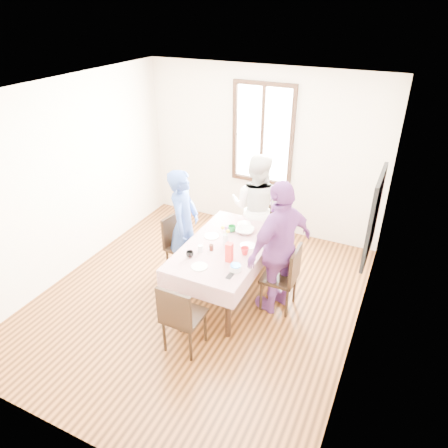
# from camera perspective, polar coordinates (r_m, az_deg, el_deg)

# --- Properties ---
(ground) EXTENTS (4.50, 4.50, 0.00)m
(ground) POSITION_cam_1_polar(r_m,az_deg,el_deg) (5.68, -3.53, -10.16)
(ground) COLOR black
(ground) RESTS_ON ground
(back_wall) EXTENTS (4.00, 0.00, 4.00)m
(back_wall) POSITION_cam_1_polar(r_m,az_deg,el_deg) (6.83, 5.31, 9.80)
(back_wall) COLOR beige
(back_wall) RESTS_ON ground
(right_wall) EXTENTS (0.00, 4.50, 4.50)m
(right_wall) POSITION_cam_1_polar(r_m,az_deg,el_deg) (4.43, 19.30, -3.06)
(right_wall) COLOR beige
(right_wall) RESTS_ON ground
(window_frame) EXTENTS (1.02, 0.06, 1.62)m
(window_frame) POSITION_cam_1_polar(r_m,az_deg,el_deg) (6.72, 5.36, 12.17)
(window_frame) COLOR black
(window_frame) RESTS_ON back_wall
(window_pane) EXTENTS (0.90, 0.02, 1.50)m
(window_pane) POSITION_cam_1_polar(r_m,az_deg,el_deg) (6.73, 5.39, 12.19)
(window_pane) COLOR white
(window_pane) RESTS_ON back_wall
(art_poster) EXTENTS (0.04, 0.76, 0.96)m
(art_poster) POSITION_cam_1_polar(r_m,az_deg,el_deg) (4.60, 20.00, 0.92)
(art_poster) COLOR red
(art_poster) RESTS_ON right_wall
(dining_table) EXTENTS (0.87, 1.58, 0.75)m
(dining_table) POSITION_cam_1_polar(r_m,az_deg,el_deg) (5.54, 0.22, -6.34)
(dining_table) COLOR black
(dining_table) RESTS_ON ground
(tablecloth) EXTENTS (0.99, 1.70, 0.01)m
(tablecloth) POSITION_cam_1_polar(r_m,az_deg,el_deg) (5.33, 0.23, -3.00)
(tablecloth) COLOR #550C16
(tablecloth) RESTS_ON dining_table
(chair_left) EXTENTS (0.48, 0.48, 0.91)m
(chair_left) POSITION_cam_1_polar(r_m,az_deg,el_deg) (5.90, -5.57, -3.17)
(chair_left) COLOR black
(chair_left) RESTS_ON ground
(chair_right) EXTENTS (0.42, 0.42, 0.91)m
(chair_right) POSITION_cam_1_polar(r_m,az_deg,el_deg) (5.33, 7.61, -7.25)
(chair_right) COLOR black
(chair_right) RESTS_ON ground
(chair_far) EXTENTS (0.43, 0.43, 0.91)m
(chair_far) POSITION_cam_1_polar(r_m,az_deg,el_deg) (6.35, 4.41, -0.61)
(chair_far) COLOR black
(chair_far) RESTS_ON ground
(chair_near) EXTENTS (0.42, 0.42, 0.91)m
(chair_near) POSITION_cam_1_polar(r_m,az_deg,el_deg) (4.74, -5.52, -12.39)
(chair_near) COLOR black
(chair_near) RESTS_ON ground
(person_left) EXTENTS (0.50, 0.66, 1.62)m
(person_left) POSITION_cam_1_polar(r_m,az_deg,el_deg) (5.71, -5.57, -0.18)
(person_left) COLOR navy
(person_left) RESTS_ON ground
(person_far) EXTENTS (0.81, 0.63, 1.65)m
(person_far) POSITION_cam_1_polar(r_m,az_deg,el_deg) (6.16, 4.47, 2.32)
(person_far) COLOR silver
(person_far) RESTS_ON ground
(person_right) EXTENTS (0.83, 1.12, 1.77)m
(person_right) POSITION_cam_1_polar(r_m,az_deg,el_deg) (5.09, 7.71, -3.29)
(person_right) COLOR #6B3378
(person_right) RESTS_ON ground
(mug_black) EXTENTS (0.11, 0.11, 0.07)m
(mug_black) POSITION_cam_1_polar(r_m,az_deg,el_deg) (5.10, -4.73, -4.16)
(mug_black) COLOR black
(mug_black) RESTS_ON tablecloth
(mug_flag) EXTENTS (0.14, 0.14, 0.10)m
(mug_flag) POSITION_cam_1_polar(r_m,az_deg,el_deg) (5.13, 2.89, -3.72)
(mug_flag) COLOR red
(mug_flag) RESTS_ON tablecloth
(mug_green) EXTENTS (0.14, 0.14, 0.09)m
(mug_green) POSITION_cam_1_polar(r_m,az_deg,el_deg) (5.62, 1.08, -0.64)
(mug_green) COLOR #0C7226
(mug_green) RESTS_ON tablecloth
(serving_bowl) EXTENTS (0.29, 0.29, 0.06)m
(serving_bowl) POSITION_cam_1_polar(r_m,az_deg,el_deg) (5.60, 2.89, -0.91)
(serving_bowl) COLOR white
(serving_bowl) RESTS_ON tablecloth
(juice_carton) EXTENTS (0.08, 0.08, 0.25)m
(juice_carton) POSITION_cam_1_polar(r_m,az_deg,el_deg) (4.96, 0.73, -3.93)
(juice_carton) COLOR red
(juice_carton) RESTS_ON tablecloth
(butter_tub) EXTENTS (0.13, 0.13, 0.07)m
(butter_tub) POSITION_cam_1_polar(r_m,az_deg,el_deg) (4.85, 1.60, -6.09)
(butter_tub) COLOR white
(butter_tub) RESTS_ON tablecloth
(jam_jar) EXTENTS (0.05, 0.05, 0.08)m
(jam_jar) POSITION_cam_1_polar(r_m,az_deg,el_deg) (5.21, -1.76, -3.26)
(jam_jar) COLOR black
(jam_jar) RESTS_ON tablecloth
(drinking_glass) EXTENTS (0.06, 0.06, 0.09)m
(drinking_glass) POSITION_cam_1_polar(r_m,az_deg,el_deg) (5.19, -3.27, -3.39)
(drinking_glass) COLOR silver
(drinking_glass) RESTS_ON tablecloth
(smartphone) EXTENTS (0.06, 0.12, 0.01)m
(smartphone) POSITION_cam_1_polar(r_m,az_deg,el_deg) (4.77, 0.81, -7.16)
(smartphone) COLOR black
(smartphone) RESTS_ON tablecloth
(flower_vase) EXTENTS (0.07, 0.07, 0.14)m
(flower_vase) POSITION_cam_1_polar(r_m,az_deg,el_deg) (5.32, 0.20, -2.12)
(flower_vase) COLOR silver
(flower_vase) RESTS_ON tablecloth
(plate_left) EXTENTS (0.20, 0.20, 0.01)m
(plate_left) POSITION_cam_1_polar(r_m,az_deg,el_deg) (5.52, -1.69, -1.68)
(plate_left) COLOR white
(plate_left) RESTS_ON tablecloth
(plate_right) EXTENTS (0.20, 0.20, 0.01)m
(plate_right) POSITION_cam_1_polar(r_m,az_deg,el_deg) (5.32, 3.32, -3.00)
(plate_right) COLOR white
(plate_right) RESTS_ON tablecloth
(plate_far) EXTENTS (0.20, 0.20, 0.01)m
(plate_far) POSITION_cam_1_polar(r_m,az_deg,el_deg) (5.81, 2.79, 0.02)
(plate_far) COLOR white
(plate_far) RESTS_ON tablecloth
(plate_near) EXTENTS (0.20, 0.20, 0.01)m
(plate_near) POSITION_cam_1_polar(r_m,az_deg,el_deg) (4.93, -3.41, -5.86)
(plate_near) COLOR white
(plate_near) RESTS_ON tablecloth
(butter_lid) EXTENTS (0.12, 0.12, 0.01)m
(butter_lid) POSITION_cam_1_polar(r_m,az_deg,el_deg) (4.82, 1.61, -5.71)
(butter_lid) COLOR blue
(butter_lid) RESTS_ON butter_tub
(flower_bunch) EXTENTS (0.09, 0.09, 0.10)m
(flower_bunch) POSITION_cam_1_polar(r_m,az_deg,el_deg) (5.26, 0.20, -1.01)
(flower_bunch) COLOR yellow
(flower_bunch) RESTS_ON flower_vase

